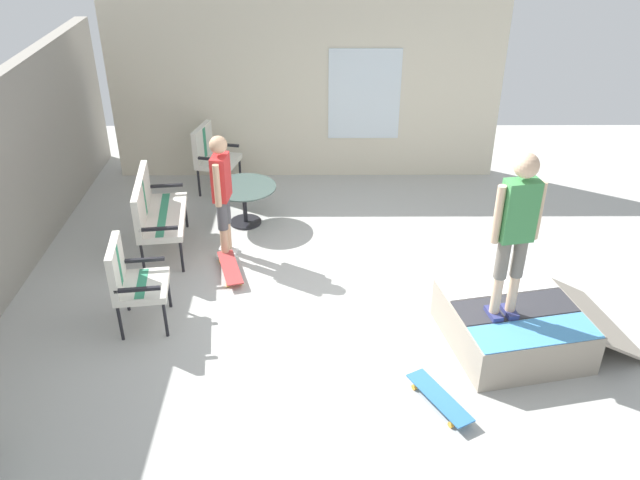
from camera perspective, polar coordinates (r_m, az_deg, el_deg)
name	(u,v)px	position (r m, az deg, el deg)	size (l,w,h in m)	color
ground_plane	(346,312)	(7.65, 2.23, -6.26)	(12.00, 12.00, 0.10)	#B2B2AD
house_facade	(306,91)	(10.43, -1.18, 12.71)	(0.23, 6.00, 2.73)	beige
skate_ramp	(514,324)	(7.29, 16.43, -6.98)	(1.66, 2.13, 0.47)	gray
patio_bench	(153,208)	(8.69, -14.21, 2.68)	(1.31, 0.70, 1.02)	black
patio_chair_near_house	(211,153)	(10.22, -9.40, 7.44)	(0.73, 0.68, 1.02)	black
patio_chair_by_wall	(130,277)	(7.33, -16.10, -3.10)	(0.69, 0.63, 1.02)	black
patio_table	(244,197)	(9.24, -6.56, 3.69)	(0.90, 0.90, 0.57)	black
person_watching	(222,189)	(8.25, -8.47, 4.39)	(0.48, 0.27, 1.64)	silver
person_skater	(516,225)	(6.44, 16.58, 1.24)	(0.29, 0.47, 1.76)	navy
skateboard_by_bench	(230,268)	(8.26, -7.77, -2.39)	(0.82, 0.41, 0.10)	#B23838
skateboard_spare	(439,398)	(6.48, 10.26, -13.26)	(0.80, 0.56, 0.10)	#3372B2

